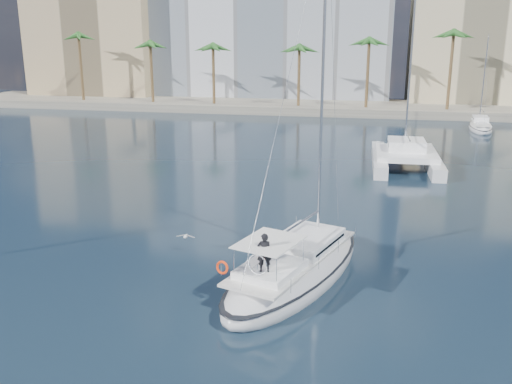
# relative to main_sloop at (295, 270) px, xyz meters

# --- Properties ---
(ground) EXTENTS (160.00, 160.00, 0.00)m
(ground) POSITION_rel_main_sloop_xyz_m (-2.99, 2.46, -0.56)
(ground) COLOR black
(ground) RESTS_ON ground
(quay) EXTENTS (120.00, 14.00, 1.20)m
(quay) POSITION_rel_main_sloop_xyz_m (-2.99, 63.46, 0.04)
(quay) COLOR gray
(quay) RESTS_ON ground
(building_modern) EXTENTS (42.00, 16.00, 28.00)m
(building_modern) POSITION_rel_main_sloop_xyz_m (-14.99, 75.46, 13.44)
(building_modern) COLOR silver
(building_modern) RESTS_ON ground
(building_tan_left) EXTENTS (22.00, 14.00, 22.00)m
(building_tan_left) POSITION_rel_main_sloop_xyz_m (-44.99, 71.46, 10.44)
(building_tan_left) COLOR tan
(building_tan_left) RESTS_ON ground
(building_beige) EXTENTS (20.00, 14.00, 20.00)m
(building_beige) POSITION_rel_main_sloop_xyz_m (19.01, 72.46, 9.44)
(building_beige) COLOR beige
(building_beige) RESTS_ON ground
(palm_left) EXTENTS (3.60, 3.60, 12.30)m
(palm_left) POSITION_rel_main_sloop_xyz_m (-36.99, 59.46, 9.72)
(palm_left) COLOR brown
(palm_left) RESTS_ON ground
(palm_centre) EXTENTS (3.60, 3.60, 12.30)m
(palm_centre) POSITION_rel_main_sloop_xyz_m (-2.99, 59.46, 9.72)
(palm_centre) COLOR brown
(palm_centre) RESTS_ON ground
(main_sloop) EXTENTS (7.86, 13.31, 18.83)m
(main_sloop) POSITION_rel_main_sloop_xyz_m (0.00, 0.00, 0.00)
(main_sloop) COLOR silver
(main_sloop) RESTS_ON ground
(catamaran) EXTENTS (6.17, 11.99, 17.34)m
(catamaran) POSITION_rel_main_sloop_xyz_m (6.67, 26.85, 0.59)
(catamaran) COLOR silver
(catamaran) RESTS_ON ground
(seagull) EXTENTS (1.09, 0.47, 0.20)m
(seagull) POSITION_rel_main_sloop_xyz_m (-6.53, 2.33, 0.47)
(seagull) COLOR silver
(seagull) RESTS_ON ground
(moored_yacht_a) EXTENTS (3.37, 9.52, 11.90)m
(moored_yacht_a) POSITION_rel_main_sloop_xyz_m (17.01, 49.46, -0.56)
(moored_yacht_a) COLOR silver
(moored_yacht_a) RESTS_ON ground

